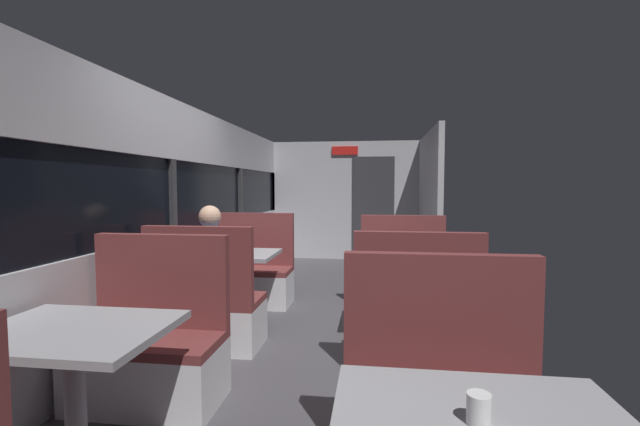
{
  "coord_description": "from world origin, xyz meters",
  "views": [
    {
      "loc": [
        0.57,
        -3.9,
        1.43
      ],
      "look_at": [
        -0.23,
        2.16,
        1.04
      ],
      "focal_mm": 23.26,
      "sensor_mm": 36.0,
      "label": 1
    }
  ],
  "objects_px": {
    "seated_passenger": "(209,286)",
    "bench_rear_aisle_facing_entry": "(403,285)",
    "bench_near_window_facing_entry": "(151,353)",
    "bench_front_aisle_facing_entry": "(443,424)",
    "dining_table_mid_window": "(233,262)",
    "bench_mid_window_facing_entry": "(253,277)",
    "bench_rear_aisle_facing_end": "(415,328)",
    "bench_mid_window_facing_end": "(207,311)",
    "dining_table_near_window": "(73,348)",
    "dining_table_rear_aisle": "(409,270)",
    "coffee_cup_primary": "(479,409)"
  },
  "relations": [
    {
      "from": "seated_passenger",
      "to": "bench_rear_aisle_facing_entry",
      "type": "bearing_deg",
      "value": 32.18
    },
    {
      "from": "bench_mid_window_facing_entry",
      "to": "bench_front_aisle_facing_entry",
      "type": "xyz_separation_m",
      "value": [
        1.79,
        -2.92,
        0.0
      ]
    },
    {
      "from": "bench_rear_aisle_facing_entry",
      "to": "bench_front_aisle_facing_entry",
      "type": "bearing_deg",
      "value": -90.0
    },
    {
      "from": "dining_table_mid_window",
      "to": "bench_rear_aisle_facing_end",
      "type": "relative_size",
      "value": 0.82
    },
    {
      "from": "bench_near_window_facing_entry",
      "to": "dining_table_mid_window",
      "type": "bearing_deg",
      "value": 90.0
    },
    {
      "from": "seated_passenger",
      "to": "coffee_cup_primary",
      "type": "xyz_separation_m",
      "value": [
        1.77,
        -2.29,
        0.25
      ]
    },
    {
      "from": "bench_rear_aisle_facing_end",
      "to": "bench_near_window_facing_entry",
      "type": "bearing_deg",
      "value": -157.99
    },
    {
      "from": "dining_table_near_window",
      "to": "bench_front_aisle_facing_entry",
      "type": "bearing_deg",
      "value": 3.18
    },
    {
      "from": "bench_near_window_facing_entry",
      "to": "coffee_cup_primary",
      "type": "height_order",
      "value": "bench_near_window_facing_entry"
    },
    {
      "from": "dining_table_near_window",
      "to": "bench_front_aisle_facing_entry",
      "type": "distance_m",
      "value": 1.82
    },
    {
      "from": "bench_near_window_facing_entry",
      "to": "dining_table_rear_aisle",
      "type": "relative_size",
      "value": 1.22
    },
    {
      "from": "bench_mid_window_facing_entry",
      "to": "coffee_cup_primary",
      "type": "bearing_deg",
      "value": -63.95
    },
    {
      "from": "dining_table_near_window",
      "to": "bench_rear_aisle_facing_entry",
      "type": "xyz_separation_m",
      "value": [
        1.79,
        2.82,
        -0.31
      ]
    },
    {
      "from": "dining_table_near_window",
      "to": "dining_table_mid_window",
      "type": "bearing_deg",
      "value": 90.0
    },
    {
      "from": "dining_table_mid_window",
      "to": "bench_mid_window_facing_entry",
      "type": "distance_m",
      "value": 0.77
    },
    {
      "from": "bench_rear_aisle_facing_entry",
      "to": "coffee_cup_primary",
      "type": "relative_size",
      "value": 12.22
    },
    {
      "from": "seated_passenger",
      "to": "bench_near_window_facing_entry",
      "type": "bearing_deg",
      "value": -90.0
    },
    {
      "from": "bench_rear_aisle_facing_entry",
      "to": "bench_mid_window_facing_entry",
      "type": "bearing_deg",
      "value": 173.62
    },
    {
      "from": "bench_near_window_facing_entry",
      "to": "seated_passenger",
      "type": "distance_m",
      "value": 1.02
    },
    {
      "from": "dining_table_mid_window",
      "to": "dining_table_rear_aisle",
      "type": "bearing_deg",
      "value": -6.38
    },
    {
      "from": "bench_rear_aisle_facing_end",
      "to": "seated_passenger",
      "type": "bearing_deg",
      "value": 171.35
    },
    {
      "from": "bench_near_window_facing_entry",
      "to": "bench_mid_window_facing_entry",
      "type": "bearing_deg",
      "value": 90.0
    },
    {
      "from": "bench_near_window_facing_entry",
      "to": "bench_front_aisle_facing_entry",
      "type": "height_order",
      "value": "same"
    },
    {
      "from": "bench_near_window_facing_entry",
      "to": "dining_table_rear_aisle",
      "type": "height_order",
      "value": "bench_near_window_facing_entry"
    },
    {
      "from": "bench_mid_window_facing_entry",
      "to": "seated_passenger",
      "type": "xyz_separation_m",
      "value": [
        0.0,
        -1.33,
        0.21
      ]
    },
    {
      "from": "dining_table_near_window",
      "to": "dining_table_rear_aisle",
      "type": "distance_m",
      "value": 2.78
    },
    {
      "from": "seated_passenger",
      "to": "bench_mid_window_facing_end",
      "type": "bearing_deg",
      "value": -90.0
    },
    {
      "from": "dining_table_mid_window",
      "to": "bench_rear_aisle_facing_entry",
      "type": "xyz_separation_m",
      "value": [
        1.79,
        0.5,
        -0.31
      ]
    },
    {
      "from": "bench_near_window_facing_entry",
      "to": "seated_passenger",
      "type": "relative_size",
      "value": 0.87
    },
    {
      "from": "bench_mid_window_facing_entry",
      "to": "bench_front_aisle_facing_entry",
      "type": "bearing_deg",
      "value": -58.51
    },
    {
      "from": "bench_near_window_facing_entry",
      "to": "bench_rear_aisle_facing_entry",
      "type": "height_order",
      "value": "same"
    },
    {
      "from": "dining_table_mid_window",
      "to": "seated_passenger",
      "type": "bearing_deg",
      "value": -90.0
    },
    {
      "from": "bench_mid_window_facing_end",
      "to": "bench_rear_aisle_facing_entry",
      "type": "bearing_deg",
      "value": 33.81
    },
    {
      "from": "seated_passenger",
      "to": "dining_table_mid_window",
      "type": "bearing_deg",
      "value": 90.0
    },
    {
      "from": "bench_front_aisle_facing_entry",
      "to": "bench_near_window_facing_entry",
      "type": "bearing_deg",
      "value": 161.47
    },
    {
      "from": "bench_rear_aisle_facing_end",
      "to": "bench_mid_window_facing_entry",
      "type": "bearing_deg",
      "value": 138.23
    },
    {
      "from": "bench_rear_aisle_facing_entry",
      "to": "dining_table_rear_aisle",
      "type": "bearing_deg",
      "value": -90.0
    },
    {
      "from": "dining_table_near_window",
      "to": "bench_front_aisle_facing_entry",
      "type": "relative_size",
      "value": 0.82
    },
    {
      "from": "bench_rear_aisle_facing_entry",
      "to": "seated_passenger",
      "type": "bearing_deg",
      "value": -147.82
    },
    {
      "from": "bench_mid_window_facing_entry",
      "to": "bench_rear_aisle_facing_end",
      "type": "relative_size",
      "value": 1.0
    },
    {
      "from": "dining_table_mid_window",
      "to": "bench_rear_aisle_facing_entry",
      "type": "relative_size",
      "value": 0.82
    },
    {
      "from": "bench_near_window_facing_entry",
      "to": "bench_mid_window_facing_end",
      "type": "height_order",
      "value": "same"
    },
    {
      "from": "bench_mid_window_facing_entry",
      "to": "dining_table_near_window",
      "type": "bearing_deg",
      "value": -90.0
    },
    {
      "from": "dining_table_rear_aisle",
      "to": "seated_passenger",
      "type": "relative_size",
      "value": 0.71
    },
    {
      "from": "bench_mid_window_facing_entry",
      "to": "bench_near_window_facing_entry",
      "type": "bearing_deg",
      "value": -90.0
    },
    {
      "from": "bench_mid_window_facing_end",
      "to": "bench_front_aisle_facing_entry",
      "type": "relative_size",
      "value": 1.0
    },
    {
      "from": "bench_rear_aisle_facing_entry",
      "to": "seated_passenger",
      "type": "height_order",
      "value": "seated_passenger"
    },
    {
      "from": "dining_table_near_window",
      "to": "bench_mid_window_facing_end",
      "type": "bearing_deg",
      "value": 90.0
    },
    {
      "from": "bench_rear_aisle_facing_entry",
      "to": "seated_passenger",
      "type": "distance_m",
      "value": 2.13
    },
    {
      "from": "bench_mid_window_facing_end",
      "to": "seated_passenger",
      "type": "height_order",
      "value": "seated_passenger"
    }
  ]
}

